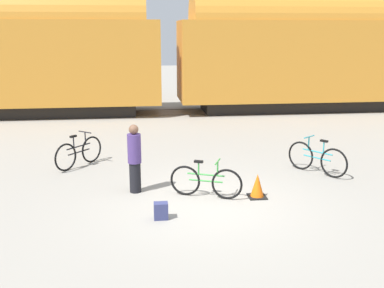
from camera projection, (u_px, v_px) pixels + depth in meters
name	position (u px, v px, depth m)	size (l,w,h in m)	color
ground_plane	(207.00, 204.00, 9.74)	(80.00, 80.00, 0.00)	gray
freight_train	(169.00, 48.00, 19.95)	(58.46, 3.00, 5.52)	black
rail_near	(171.00, 115.00, 19.96)	(70.46, 0.07, 0.01)	#4C4238
rail_far	(169.00, 110.00, 21.35)	(70.46, 0.07, 0.01)	#4C4238
bicycle_green	(206.00, 181.00, 10.04)	(1.56, 0.67, 0.87)	black
bicycle_black	(79.00, 152.00, 12.33)	(1.12, 1.38, 0.94)	black
bicycle_teal	(317.00, 158.00, 11.73)	(1.08, 1.44, 0.96)	black
person_in_purple	(135.00, 158.00, 10.27)	(0.31, 0.31, 1.60)	black
backpack	(161.00, 211.00, 8.92)	(0.28, 0.20, 0.34)	navy
traffic_cone	(257.00, 186.00, 10.06)	(0.40, 0.40, 0.55)	black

